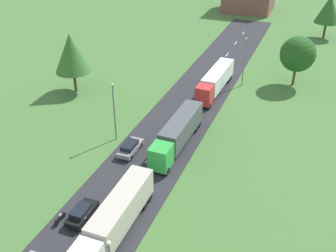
% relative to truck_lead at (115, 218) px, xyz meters
% --- Properties ---
extents(road, '(10.00, 140.00, 0.06)m').
position_rel_truck_lead_xyz_m(road, '(-2.36, 10.89, -2.19)').
color(road, '#2B2B30').
rests_on(road, ground).
extents(lane_marking_centre, '(0.16, 123.98, 0.01)m').
position_rel_truck_lead_xyz_m(lane_marking_centre, '(-2.36, 9.05, -2.16)').
color(lane_marking_centre, white).
rests_on(lane_marking_centre, road).
extents(truck_lead, '(2.59, 13.41, 3.78)m').
position_rel_truck_lead_xyz_m(truck_lead, '(0.00, 0.00, 0.00)').
color(truck_lead, white).
rests_on(truck_lead, road).
extents(truck_second, '(2.65, 13.71, 3.73)m').
position_rel_truck_lead_xyz_m(truck_second, '(0.09, 17.18, -0.03)').
color(truck_second, green).
rests_on(truck_second, road).
extents(truck_third, '(2.89, 13.94, 3.64)m').
position_rel_truck_lead_xyz_m(truck_third, '(0.14, 35.41, -0.06)').
color(truck_third, red).
rests_on(truck_third, road).
extents(car_second, '(1.83, 4.12, 1.50)m').
position_rel_truck_lead_xyz_m(car_second, '(-4.36, 0.62, -1.38)').
color(car_second, black).
rests_on(car_second, road).
extents(car_third, '(1.85, 4.59, 1.51)m').
position_rel_truck_lead_xyz_m(car_third, '(-5.14, 13.51, -1.38)').
color(car_third, gray).
rests_on(car_third, road).
extents(motorcycle_courier, '(0.28, 1.94, 0.91)m').
position_rel_truck_lead_xyz_m(motorcycle_courier, '(-6.26, -0.61, -1.68)').
color(motorcycle_courier, black).
rests_on(motorcycle_courier, road).
extents(lamppost_second, '(0.36, 0.36, 8.41)m').
position_rel_truck_lead_xyz_m(lamppost_second, '(-8.45, 15.84, 2.46)').
color(lamppost_second, slate).
rests_on(lamppost_second, ground).
extents(lamppost_third, '(0.36, 0.36, 8.74)m').
position_rel_truck_lead_xyz_m(lamppost_third, '(3.84, 39.66, 2.63)').
color(lamppost_third, slate).
rests_on(lamppost_third, ground).
extents(tree_oak, '(5.86, 5.86, 10.09)m').
position_rel_truck_lead_xyz_m(tree_oak, '(-22.11, 26.97, 4.62)').
color(tree_oak, '#513823').
rests_on(tree_oak, ground).
extents(tree_birch, '(5.64, 5.64, 9.80)m').
position_rel_truck_lead_xyz_m(tree_birch, '(15.78, 72.85, 4.45)').
color(tree_birch, '#513823').
rests_on(tree_birch, ground).
extents(tree_maple, '(6.05, 6.05, 8.70)m').
position_rel_truck_lead_xyz_m(tree_maple, '(12.17, 43.36, 3.44)').
color(tree_maple, '#513823').
rests_on(tree_maple, ground).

